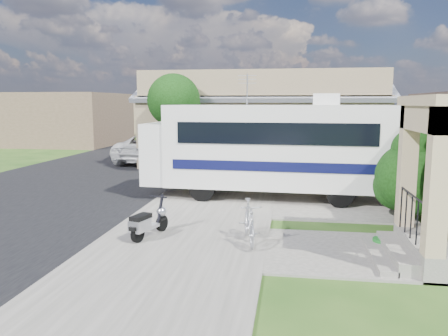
# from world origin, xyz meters

# --- Properties ---
(ground) EXTENTS (120.00, 120.00, 0.00)m
(ground) POSITION_xyz_m (0.00, 0.00, 0.00)
(ground) COLOR #1A3F11
(street_slab) EXTENTS (9.00, 80.00, 0.02)m
(street_slab) POSITION_xyz_m (-7.50, 10.00, 0.01)
(street_slab) COLOR black
(street_slab) RESTS_ON ground
(sidewalk_slab) EXTENTS (4.00, 80.00, 0.06)m
(sidewalk_slab) POSITION_xyz_m (-1.00, 10.00, 0.03)
(sidewalk_slab) COLOR #5C5953
(sidewalk_slab) RESTS_ON ground
(driveway_slab) EXTENTS (7.00, 6.00, 0.05)m
(driveway_slab) POSITION_xyz_m (1.50, 4.50, 0.03)
(driveway_slab) COLOR #5C5953
(driveway_slab) RESTS_ON ground
(walk_slab) EXTENTS (4.00, 3.00, 0.05)m
(walk_slab) POSITION_xyz_m (3.00, -1.00, 0.03)
(walk_slab) COLOR #5C5953
(walk_slab) RESTS_ON ground
(warehouse) EXTENTS (12.50, 8.40, 5.04)m
(warehouse) POSITION_xyz_m (0.00, 13.97, 1.99)
(warehouse) COLOR #827051
(warehouse) RESTS_ON ground
(distant_bldg_far) EXTENTS (10.00, 8.00, 4.00)m
(distant_bldg_far) POSITION_xyz_m (-17.00, 22.00, 2.00)
(distant_bldg_far) COLOR brown
(distant_bldg_far) RESTS_ON ground
(distant_bldg_near) EXTENTS (8.00, 7.00, 3.20)m
(distant_bldg_near) POSITION_xyz_m (-15.00, 34.00, 1.60)
(distant_bldg_near) COLOR #827051
(distant_bldg_near) RESTS_ON ground
(street_tree_a) EXTENTS (2.44, 2.40, 4.58)m
(street_tree_a) POSITION_xyz_m (-3.70, 9.05, 3.25)
(street_tree_a) COLOR #332316
(street_tree_a) RESTS_ON ground
(street_tree_b) EXTENTS (2.44, 2.40, 4.73)m
(street_tree_b) POSITION_xyz_m (-3.70, 19.05, 3.39)
(street_tree_b) COLOR #332316
(street_tree_b) RESTS_ON ground
(street_tree_c) EXTENTS (2.44, 2.40, 4.42)m
(street_tree_c) POSITION_xyz_m (-3.70, 28.05, 3.10)
(street_tree_c) COLOR #332316
(street_tree_c) RESTS_ON ground
(motorhome) EXTENTS (8.24, 2.92, 4.18)m
(motorhome) POSITION_xyz_m (0.72, 4.44, 1.79)
(motorhome) COLOR silver
(motorhome) RESTS_ON ground
(shrub) EXTENTS (2.11, 2.02, 2.59)m
(shrub) POSITION_xyz_m (4.81, 1.96, 1.33)
(shrub) COLOR #332316
(shrub) RESTS_ON ground
(scooter) EXTENTS (0.69, 1.41, 0.94)m
(scooter) POSITION_xyz_m (-1.85, -0.72, 0.43)
(scooter) COLOR black
(scooter) RESTS_ON ground
(bicycle) EXTENTS (0.80, 1.70, 0.98)m
(bicycle) POSITION_xyz_m (0.58, -0.72, 0.49)
(bicycle) COLOR #ACACB4
(bicycle) RESTS_ON ground
(pickup_truck) EXTENTS (3.53, 6.13, 1.61)m
(pickup_truck) POSITION_xyz_m (-5.88, 12.83, 0.80)
(pickup_truck) COLOR silver
(pickup_truck) RESTS_ON ground
(van) EXTENTS (2.65, 5.66, 1.60)m
(van) POSITION_xyz_m (-6.54, 19.97, 0.80)
(van) COLOR silver
(van) RESTS_ON ground
(garden_hose) EXTENTS (0.43, 0.43, 0.19)m
(garden_hose) POSITION_xyz_m (3.58, -0.52, 0.10)
(garden_hose) COLOR #14651D
(garden_hose) RESTS_ON ground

